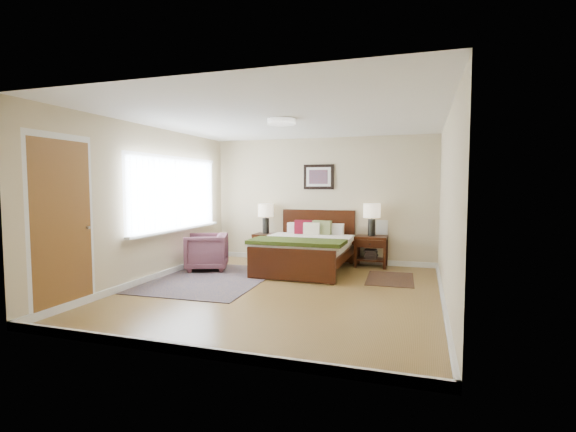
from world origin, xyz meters
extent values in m
plane|color=brown|center=(0.00, 0.00, 0.00)|extent=(5.00, 5.00, 0.00)
cube|color=#C1B08C|center=(0.00, 2.50, 1.25)|extent=(4.50, 0.04, 2.50)
cube|color=#C1B08C|center=(0.00, -2.50, 1.25)|extent=(4.50, 0.04, 2.50)
cube|color=#C1B08C|center=(-2.25, 0.00, 1.25)|extent=(0.04, 5.00, 2.50)
cube|color=#C1B08C|center=(2.25, 0.00, 1.25)|extent=(0.04, 5.00, 2.50)
cube|color=white|center=(0.00, 0.00, 2.50)|extent=(4.50, 5.00, 0.02)
cube|color=silver|center=(-2.23, 0.70, 1.40)|extent=(0.02, 2.72, 1.32)
cube|color=silver|center=(-2.21, 0.70, 1.40)|extent=(0.01, 2.60, 1.20)
cube|color=silver|center=(-2.18, 0.70, 0.77)|extent=(0.10, 2.72, 0.04)
cube|color=silver|center=(-2.23, -1.75, 1.09)|extent=(0.01, 1.00, 2.18)
cube|color=brown|center=(-2.23, -1.75, 1.05)|extent=(0.01, 0.90, 2.10)
cylinder|color=#999999|center=(-2.20, -1.37, 1.00)|extent=(0.04, 0.04, 0.04)
cylinder|color=white|center=(0.00, 0.00, 2.46)|extent=(0.40, 0.40, 0.07)
cylinder|color=beige|center=(0.00, 0.00, 2.50)|extent=(0.44, 0.44, 0.01)
cube|color=#381708|center=(-0.05, 2.46, 0.54)|extent=(1.48, 0.06, 1.04)
cube|color=#381708|center=(-0.05, 0.59, 0.28)|extent=(1.48, 0.06, 0.52)
cube|color=#381708|center=(-0.76, 1.53, 0.30)|extent=(0.06, 1.85, 0.17)
cube|color=#381708|center=(0.65, 1.53, 0.30)|extent=(0.06, 1.85, 0.17)
cube|color=silver|center=(-0.05, 1.53, 0.42)|extent=(1.38, 1.83, 0.20)
cube|color=silver|center=(-0.05, 1.43, 0.56)|extent=(1.56, 1.60, 0.09)
cube|color=#344413|center=(-0.05, 0.95, 0.60)|extent=(1.60, 0.70, 0.06)
cube|color=silver|center=(-0.38, 2.22, 0.69)|extent=(0.46, 0.18, 0.24)
cube|color=silver|center=(0.27, 2.22, 0.69)|extent=(0.46, 0.18, 0.24)
cube|color=#5F0A18|center=(-0.26, 2.10, 0.72)|extent=(0.36, 0.17, 0.30)
cube|color=olive|center=(0.11, 2.10, 0.72)|extent=(0.36, 0.16, 0.30)
cube|color=beige|center=(-0.07, 2.02, 0.70)|extent=(0.32, 0.13, 0.26)
cube|color=black|center=(-0.05, 2.48, 1.72)|extent=(0.62, 0.03, 0.50)
cube|color=silver|center=(-0.05, 2.46, 1.72)|extent=(0.50, 0.01, 0.38)
cube|color=#A52D23|center=(-0.05, 2.44, 1.72)|extent=(0.38, 0.01, 0.28)
cube|color=#381708|center=(-1.12, 2.27, 0.53)|extent=(0.47, 0.42, 0.05)
cube|color=#381708|center=(-1.32, 2.09, 0.26)|extent=(0.05, 0.05, 0.51)
cube|color=#381708|center=(-0.91, 2.09, 0.26)|extent=(0.05, 0.05, 0.51)
cube|color=#381708|center=(-1.32, 2.45, 0.26)|extent=(0.05, 0.05, 0.51)
cube|color=#381708|center=(-0.91, 2.45, 0.26)|extent=(0.05, 0.05, 0.51)
cube|color=#381708|center=(-1.12, 2.07, 0.43)|extent=(0.41, 0.03, 0.14)
cube|color=#381708|center=(1.03, 2.27, 0.56)|extent=(0.59, 0.45, 0.05)
cube|color=#381708|center=(0.77, 2.08, 0.27)|extent=(0.05, 0.05, 0.54)
cube|color=#381708|center=(1.30, 2.08, 0.27)|extent=(0.05, 0.05, 0.54)
cube|color=#381708|center=(0.77, 2.46, 0.27)|extent=(0.05, 0.05, 0.54)
cube|color=#381708|center=(1.30, 2.46, 0.27)|extent=(0.05, 0.05, 0.54)
cube|color=#381708|center=(1.03, 2.06, 0.46)|extent=(0.53, 0.03, 0.14)
cube|color=#381708|center=(1.03, 2.27, 0.14)|extent=(0.53, 0.39, 0.03)
cube|color=black|center=(1.03, 2.27, 0.17)|extent=(0.22, 0.28, 0.03)
cube|color=black|center=(1.03, 2.27, 0.20)|extent=(0.22, 0.28, 0.03)
cube|color=black|center=(1.03, 2.27, 0.24)|extent=(0.22, 0.28, 0.03)
cube|color=black|center=(1.03, 2.27, 0.28)|extent=(0.22, 0.28, 0.03)
cube|color=black|center=(1.03, 2.27, 0.31)|extent=(0.22, 0.28, 0.03)
cylinder|color=black|center=(-1.12, 2.27, 0.72)|extent=(0.14, 0.14, 0.32)
cylinder|color=black|center=(-1.12, 2.27, 0.90)|extent=(0.02, 0.02, 0.06)
cylinder|color=#F9E2BD|center=(-1.12, 2.27, 1.04)|extent=(0.32, 0.32, 0.26)
cylinder|color=black|center=(1.03, 2.27, 0.75)|extent=(0.14, 0.14, 0.32)
cylinder|color=black|center=(1.03, 2.27, 0.93)|extent=(0.02, 0.02, 0.06)
cylinder|color=#F9E2BD|center=(1.03, 2.27, 1.07)|extent=(0.32, 0.32, 0.26)
imported|color=brown|center=(-1.80, 1.02, 0.34)|extent=(0.95, 0.94, 0.67)
cube|color=#0D1941|center=(-1.35, 0.35, 0.01)|extent=(1.84, 2.54, 0.01)
cube|color=black|center=(1.46, 1.27, 0.01)|extent=(0.80, 1.15, 0.01)
camera|label=1|loc=(1.94, -5.71, 1.55)|focal=26.00mm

